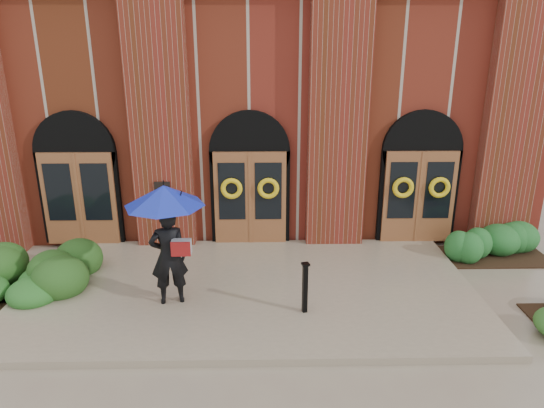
{
  "coord_description": "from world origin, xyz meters",
  "views": [
    {
      "loc": [
        0.35,
        -9.53,
        5.29
      ],
      "look_at": [
        0.55,
        1.0,
        1.8
      ],
      "focal_mm": 32.0,
      "sensor_mm": 36.0,
      "label": 1
    }
  ],
  "objects_px": {
    "hedge_wall_right": "(485,244)",
    "hedge_wall_left": "(1,270)",
    "metal_post": "(305,287)",
    "man_with_umbrella": "(166,222)"
  },
  "relations": [
    {
      "from": "metal_post",
      "to": "hedge_wall_right",
      "type": "xyz_separation_m",
      "value": [
        4.89,
        2.85,
        -0.33
      ]
    },
    {
      "from": "man_with_umbrella",
      "to": "hedge_wall_right",
      "type": "relative_size",
      "value": 0.85
    },
    {
      "from": "man_with_umbrella",
      "to": "metal_post",
      "type": "height_order",
      "value": "man_with_umbrella"
    },
    {
      "from": "man_with_umbrella",
      "to": "hedge_wall_left",
      "type": "xyz_separation_m",
      "value": [
        -4.02,
        0.98,
        -1.49
      ]
    },
    {
      "from": "hedge_wall_right",
      "to": "hedge_wall_left",
      "type": "bearing_deg",
      "value": -173.12
    },
    {
      "from": "hedge_wall_left",
      "to": "man_with_umbrella",
      "type": "bearing_deg",
      "value": -13.74
    },
    {
      "from": "hedge_wall_right",
      "to": "metal_post",
      "type": "bearing_deg",
      "value": -149.75
    },
    {
      "from": "man_with_umbrella",
      "to": "metal_post",
      "type": "xyz_separation_m",
      "value": [
        2.75,
        -0.46,
        -1.21
      ]
    },
    {
      "from": "man_with_umbrella",
      "to": "hedge_wall_left",
      "type": "height_order",
      "value": "man_with_umbrella"
    },
    {
      "from": "man_with_umbrella",
      "to": "metal_post",
      "type": "distance_m",
      "value": 3.04
    }
  ]
}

